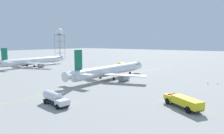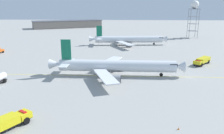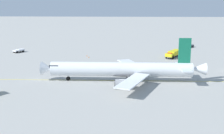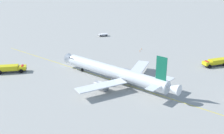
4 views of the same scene
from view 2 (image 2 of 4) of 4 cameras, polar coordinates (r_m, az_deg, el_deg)
ground_plane at (r=79.33m, az=0.81°, el=-0.87°), size 600.00×600.00×0.00m
airliner_main at (r=72.79m, az=0.88°, el=0.12°), size 33.67×43.67×11.86m
airliner_secondary at (r=132.15m, az=4.04°, el=6.94°), size 36.47×45.32×11.14m
fire_tender_truck at (r=94.05m, az=21.92°, el=1.54°), size 9.72×8.75×2.50m
fire_tender_truck_extra at (r=46.07m, az=-25.68°, el=-12.71°), size 9.84×7.23×2.50m
radar_tower at (r=170.92m, az=20.19°, el=14.10°), size 6.63×6.63×25.77m
terminal_shed at (r=244.83m, az=-11.17°, el=10.65°), size 49.18×72.25×7.61m
taxiway_centreline at (r=73.19m, az=-0.10°, el=-2.25°), size 1.07×121.68×0.01m
safety_cone_near at (r=44.47m, az=16.54°, el=-14.63°), size 0.36×0.36×0.55m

